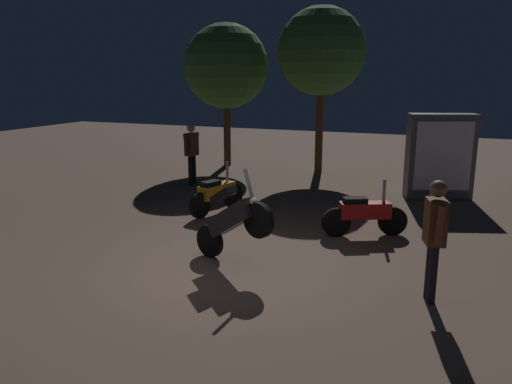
{
  "coord_description": "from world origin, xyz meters",
  "views": [
    {
      "loc": [
        3.24,
        -6.77,
        3.02
      ],
      "look_at": [
        0.03,
        1.22,
        1.0
      ],
      "focal_mm": 35.14,
      "sensor_mm": 36.0,
      "label": 1
    }
  ],
  "objects_px": {
    "motorcycle_black_foreground": "(232,221)",
    "motorcycle_red_parked_left": "(365,214)",
    "person_rider_beside": "(192,149)",
    "kiosk_billboard": "(440,156)",
    "person_bystander_far": "(435,230)",
    "motorcycle_orange_parked_right": "(217,194)"
  },
  "relations": [
    {
      "from": "person_rider_beside",
      "to": "motorcycle_orange_parked_right",
      "type": "bearing_deg",
      "value": -41.6
    },
    {
      "from": "motorcycle_red_parked_left",
      "to": "person_rider_beside",
      "type": "distance_m",
      "value": 6.03
    },
    {
      "from": "motorcycle_red_parked_left",
      "to": "person_bystander_far",
      "type": "distance_m",
      "value": 2.9
    },
    {
      "from": "person_rider_beside",
      "to": "kiosk_billboard",
      "type": "relative_size",
      "value": 0.82
    },
    {
      "from": "person_rider_beside",
      "to": "person_bystander_far",
      "type": "relative_size",
      "value": 1.02
    },
    {
      "from": "motorcycle_black_foreground",
      "to": "person_rider_beside",
      "type": "height_order",
      "value": "person_rider_beside"
    },
    {
      "from": "kiosk_billboard",
      "to": "person_bystander_far",
      "type": "bearing_deg",
      "value": 72.69
    },
    {
      "from": "motorcycle_red_parked_left",
      "to": "kiosk_billboard",
      "type": "relative_size",
      "value": 0.73
    },
    {
      "from": "person_rider_beside",
      "to": "kiosk_billboard",
      "type": "distance_m",
      "value": 6.53
    },
    {
      "from": "kiosk_billboard",
      "to": "motorcycle_black_foreground",
      "type": "bearing_deg",
      "value": 45.75
    },
    {
      "from": "motorcycle_orange_parked_right",
      "to": "person_bystander_far",
      "type": "relative_size",
      "value": 0.96
    },
    {
      "from": "motorcycle_black_foreground",
      "to": "person_bystander_far",
      "type": "distance_m",
      "value": 3.07
    },
    {
      "from": "motorcycle_black_foreground",
      "to": "person_rider_beside",
      "type": "distance_m",
      "value": 6.26
    },
    {
      "from": "person_rider_beside",
      "to": "motorcycle_black_foreground",
      "type": "bearing_deg",
      "value": -45.91
    },
    {
      "from": "motorcycle_red_parked_left",
      "to": "person_bystander_far",
      "type": "xyz_separation_m",
      "value": [
        1.34,
        -2.51,
        0.57
      ]
    },
    {
      "from": "motorcycle_black_foreground",
      "to": "motorcycle_red_parked_left",
      "type": "distance_m",
      "value": 2.89
    },
    {
      "from": "motorcycle_red_parked_left",
      "to": "kiosk_billboard",
      "type": "bearing_deg",
      "value": 46.88
    },
    {
      "from": "person_bystander_far",
      "to": "kiosk_billboard",
      "type": "height_order",
      "value": "kiosk_billboard"
    },
    {
      "from": "motorcycle_orange_parked_right",
      "to": "person_rider_beside",
      "type": "bearing_deg",
      "value": 55.43
    },
    {
      "from": "motorcycle_orange_parked_right",
      "to": "motorcycle_black_foreground",
      "type": "bearing_deg",
      "value": -133.04
    },
    {
      "from": "motorcycle_red_parked_left",
      "to": "motorcycle_orange_parked_right",
      "type": "distance_m",
      "value": 3.37
    },
    {
      "from": "motorcycle_black_foreground",
      "to": "person_bystander_far",
      "type": "height_order",
      "value": "person_bystander_far"
    }
  ]
}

